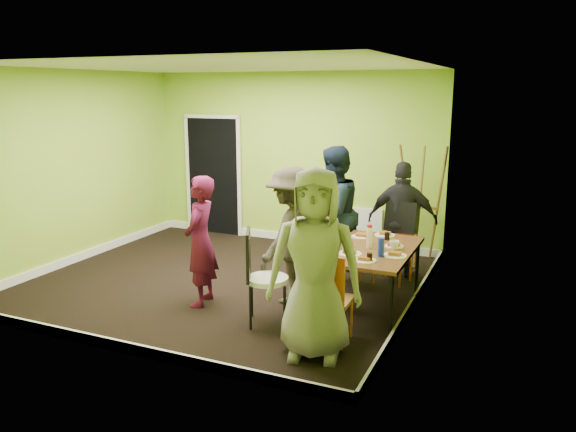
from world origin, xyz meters
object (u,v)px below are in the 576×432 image
orange_bottle (367,241)px  person_front_end (315,264)px  dining_table (372,253)px  person_left_near (291,236)px  chair_back_end (400,225)px  thermos (369,238)px  easel (422,205)px  person_standing (200,241)px  chair_left_far (337,240)px  chair_front_end (329,294)px  blue_bottle (381,247)px  person_back_end (402,220)px  chair_left_near (314,254)px  chair_bentwood (261,272)px  person_left_far (333,213)px

orange_bottle → person_front_end: person_front_end is taller
dining_table → person_left_near: bearing=-174.1°
chair_back_end → thermos: chair_back_end is taller
easel → person_standing: 3.44m
chair_left_far → chair_front_end: (0.50, -1.70, -0.07)m
chair_back_end → easel: bearing=-86.3°
blue_bottle → person_front_end: (-0.37, -1.05, 0.07)m
blue_bottle → easel: bearing=90.3°
thermos → person_back_end: person_back_end is taller
chair_front_end → easel: bearing=83.0°
easel → person_standing: bearing=-127.0°
chair_left_near → chair_front_end: (0.56, -1.03, -0.07)m
dining_table → chair_bentwood: (-1.02, -0.82, -0.12)m
person_standing → thermos: bearing=95.8°
person_left_far → person_standing: bearing=-22.6°
thermos → person_standing: (-1.87, -0.61, -0.09)m
blue_bottle → person_back_end: size_ratio=0.13×
chair_front_end → chair_bentwood: bearing=164.2°
orange_bottle → person_front_end: 1.49m
chair_front_end → blue_bottle: (0.32, 0.78, 0.31)m
chair_left_far → chair_bentwood: bearing=-23.2°
chair_left_far → person_left_near: bearing=-31.8°
easel → blue_bottle: bearing=-89.7°
chair_bentwood → easel: easel is taller
chair_left_near → blue_bottle: chair_left_near is taller
chair_bentwood → person_back_end: (1.05, 2.21, 0.21)m
chair_back_end → person_left_near: (-1.00, -1.35, 0.07)m
thermos → blue_bottle: thermos is taller
chair_bentwood → easel: size_ratio=0.60×
chair_left_near → orange_bottle: bearing=122.3°
person_standing → person_left_far: person_left_far is taller
chair_left_far → chair_front_end: bearing=7.0°
dining_table → person_left_far: bearing=130.9°
person_back_end → person_left_near: bearing=48.3°
chair_front_end → blue_bottle: size_ratio=4.63×
person_left_near → chair_back_end: bearing=154.4°
chair_left_far → person_front_end: 2.05m
chair_back_end → person_back_end: bearing=-79.1°
person_left_far → person_back_end: person_left_far is taller
chair_left_near → blue_bottle: bearing=89.5°
person_left_far → person_back_end: size_ratio=1.14×
orange_bottle → person_back_end: person_back_end is taller
blue_bottle → person_left_near: (-1.13, 0.17, -0.03)m
chair_back_end → person_left_near: person_left_near is taller
thermos → chair_front_end: bearing=-95.8°
person_left_far → blue_bottle: bearing=52.3°
easel → person_standing: size_ratio=1.13×
chair_front_end → person_left_far: bearing=106.7°
blue_bottle → person_left_far: size_ratio=0.12×
chair_bentwood → person_left_near: person_left_near is taller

